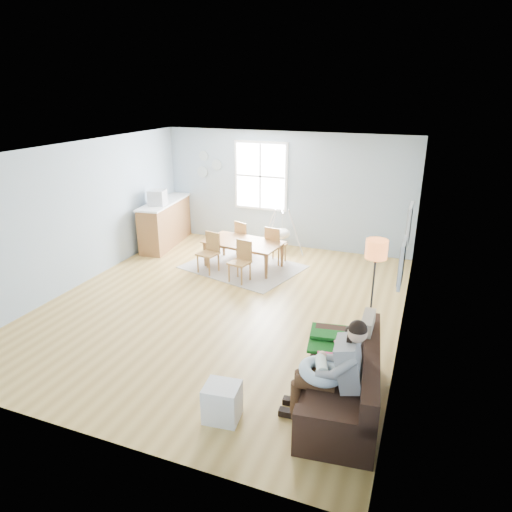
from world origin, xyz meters
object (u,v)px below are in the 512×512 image
at_px(sofa, 345,385).
at_px(toddler, 342,348).
at_px(storage_cube, 221,402).
at_px(father, 335,367).
at_px(dining_table, 243,255).
at_px(floor_lamp, 376,258).
at_px(counter, 165,223).
at_px(baby_swing, 282,233).
at_px(monitor, 157,197).
at_px(chair_nw, 244,237).
at_px(chair_se, 241,259).
at_px(chair_ne, 274,243).
at_px(chair_sw, 210,250).

bearing_deg(sofa, toddler, 118.14).
distance_m(sofa, storage_cube, 1.49).
relative_size(father, dining_table, 0.81).
distance_m(floor_lamp, storage_cube, 3.03).
relative_size(floor_lamp, counter, 0.79).
bearing_deg(storage_cube, floor_lamp, 61.97).
height_order(counter, baby_swing, counter).
xyz_separation_m(floor_lamp, baby_swing, (-2.48, 3.31, -0.88)).
bearing_deg(monitor, dining_table, -9.32).
xyz_separation_m(chair_nw, baby_swing, (0.70, 0.67, -0.02)).
height_order(chair_se, monitor, monitor).
bearing_deg(dining_table, baby_swing, 79.05).
bearing_deg(floor_lamp, monitor, 155.70).
distance_m(monitor, baby_swing, 2.99).
height_order(toddler, chair_ne, toddler).
height_order(sofa, monitor, monitor).
xyz_separation_m(father, chair_nw, (-3.04, 4.68, -0.24)).
bearing_deg(dining_table, sofa, -45.13).
height_order(dining_table, counter, counter).
bearing_deg(toddler, storage_cube, -142.12).
relative_size(toddler, monitor, 1.83).
xyz_separation_m(toddler, chair_ne, (-2.23, 3.99, -0.20)).
relative_size(chair_se, baby_swing, 0.67).
height_order(father, baby_swing, father).
bearing_deg(chair_ne, chair_sw, -141.31).
height_order(sofa, dining_table, sofa).
xyz_separation_m(toddler, counter, (-5.11, 4.28, -0.12)).
relative_size(storage_cube, baby_swing, 0.36).
relative_size(toddler, floor_lamp, 0.49).
bearing_deg(counter, dining_table, -17.52).
height_order(father, floor_lamp, floor_lamp).
distance_m(chair_se, monitor, 2.84).
bearing_deg(sofa, storage_cube, -149.79).
height_order(floor_lamp, counter, floor_lamp).
distance_m(sofa, toddler, 0.44).
bearing_deg(baby_swing, dining_table, -108.17).
bearing_deg(monitor, father, -40.96).
height_order(chair_nw, chair_ne, chair_ne).
relative_size(sofa, floor_lamp, 1.30).
bearing_deg(toddler, sofa, -61.86).
distance_m(floor_lamp, chair_ne, 3.48).
height_order(dining_table, baby_swing, baby_swing).
bearing_deg(counter, chair_ne, -5.84).
distance_m(toddler, chair_se, 3.85).
distance_m(sofa, dining_table, 4.71).
bearing_deg(toddler, baby_swing, 115.63).
bearing_deg(toddler, chair_se, 131.25).
distance_m(toddler, counter, 6.67).
xyz_separation_m(sofa, baby_swing, (-2.44, 5.06, 0.15)).
height_order(chair_sw, monitor, monitor).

